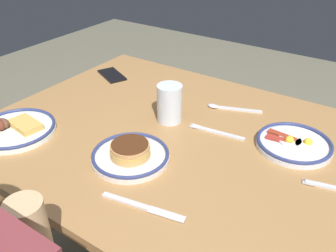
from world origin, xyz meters
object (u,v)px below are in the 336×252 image
Objects in this scene: butter_knife at (142,207)px; plate_center_pancakes at (130,154)px; fork_near at (216,132)px; tea_spoon at (227,108)px; plate_near_main at (294,143)px; drinking_glass at (170,105)px; plate_far_companion at (15,128)px; cell_phone at (112,75)px.

plate_center_pancakes is at bearing -42.91° from butter_knife.
tea_spoon is at bearing -75.20° from fork_near.
plate_near_main is 0.50m from butter_knife.
tea_spoon reaches higher than butter_knife.
plate_near_main is 0.40m from drinking_glass.
plate_far_companion is 1.94× the size of drinking_glass.
fork_near and butter_knife have the same top height.
plate_center_pancakes reaches higher than tea_spoon.
butter_knife is at bearing 175.70° from plate_far_companion.
plate_center_pancakes is 1.02× the size of butter_knife.
plate_center_pancakes reaches higher than plate_near_main.
drinking_glass reaches higher than fork_near.
fork_near is (-0.13, -0.26, -0.02)m from plate_center_pancakes.
plate_near_main is 0.23m from fork_near.
butter_knife is (-0.01, 0.39, -0.00)m from fork_near.
tea_spoon is (-0.48, -0.51, -0.01)m from plate_far_companion.
plate_near_main reaches higher than butter_knife.
plate_near_main is at bearing -169.37° from drinking_glass.
tea_spoon is (-0.12, -0.18, -0.05)m from drinking_glass.
butter_knife is at bearing 95.14° from tea_spoon.
plate_near_main is at bearing -115.94° from butter_knife.
plate_near_main is 1.51× the size of cell_phone.
plate_center_pancakes is at bearing 62.39° from fork_near.
drinking_glass is at bearing -82.73° from plate_center_pancakes.
plate_far_companion reaches higher than butter_knife.
cell_phone is (0.43, -0.41, -0.01)m from plate_center_pancakes.
plate_far_companion is at bearing 42.97° from drinking_glass.
plate_far_companion is at bearing 13.29° from plate_center_pancakes.
plate_near_main is 0.85m from plate_far_companion.
drinking_glass is (0.03, -0.24, 0.04)m from plate_center_pancakes.
cell_phone is (0.79, -0.10, -0.01)m from plate_near_main.
plate_center_pancakes is 0.40m from plate_far_companion.
fork_near is 0.85× the size of butter_knife.
drinking_glass is 0.87× the size of cell_phone.
plate_center_pancakes is at bearing -166.71° from plate_far_companion.
plate_center_pancakes is at bearing 97.27° from drinking_glass.
plate_near_main is 1.21× the size of tea_spoon.
plate_center_pancakes is 0.19m from butter_knife.
plate_near_main is 1.00× the size of plate_center_pancakes.
drinking_glass is at bearing 5.46° from fork_near.
cell_phone is at bearing -6.86° from plate_near_main.
cell_phone is 0.67× the size of butter_knife.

